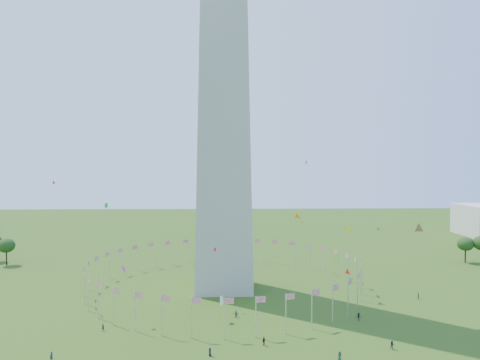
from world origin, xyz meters
name	(u,v)px	position (x,y,z in m)	size (l,w,h in m)	color
ground	(224,358)	(0.00, 0.00, 0.00)	(600.00, 600.00, 0.00)	#294710
washington_monument	(224,4)	(0.00, 50.00, 84.50)	(16.80, 16.80, 169.00)	#AFAB9B
flag_ring	(224,274)	(0.00, 50.00, 4.50)	(80.24, 80.24, 9.00)	silver
kites_aloft	(308,241)	(20.46, 22.98, 19.02)	(108.86, 76.87, 34.79)	yellow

